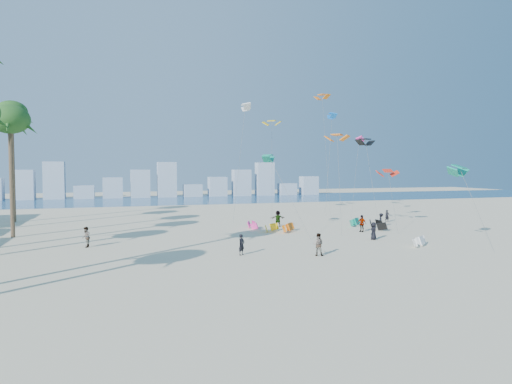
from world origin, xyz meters
name	(u,v)px	position (x,y,z in m)	size (l,w,h in m)	color
ground	(287,276)	(0.00, 0.00, 0.00)	(220.00, 220.00, 0.00)	beige
ocean	(166,200)	(0.00, 72.00, 0.01)	(220.00, 220.00, 0.00)	navy
kitesurfer_near	(242,245)	(-0.92, 7.37, 0.83)	(0.60, 0.40, 1.65)	black
kitesurfer_mid	(318,244)	(4.75, 5.36, 0.88)	(0.86, 0.67, 1.77)	gray
kitesurfers_far	(299,223)	(8.59, 18.16, 0.89)	(36.29, 12.59, 1.91)	black
grounded_kites	(332,227)	(12.01, 17.18, 0.44)	(14.20, 18.06, 0.98)	yellow
flying_kites	(328,129)	(15.11, 24.53, 11.75)	(20.49, 35.71, 18.48)	#0B8D6E
distant_skyline	(156,184)	(-1.19, 82.00, 3.09)	(85.00, 3.00, 8.40)	#9EADBF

